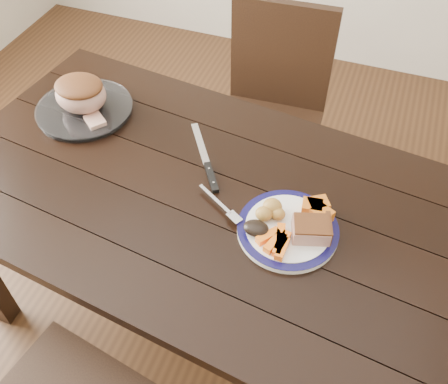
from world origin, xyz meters
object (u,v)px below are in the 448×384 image
(dining_table, at_px, (202,212))
(roast_joint, at_px, (81,95))
(dinner_plate, at_px, (288,230))
(pork_slice, at_px, (311,230))
(fork, at_px, (222,206))
(serving_platter, at_px, (85,110))
(chair_far, at_px, (272,106))
(carving_knife, at_px, (208,168))

(dining_table, height_order, roast_joint, roast_joint)
(dinner_plate, distance_m, pork_slice, 0.07)
(pork_slice, distance_m, fork, 0.26)
(dinner_plate, bearing_deg, dining_table, 168.89)
(dinner_plate, height_order, serving_platter, serving_platter)
(chair_far, xyz_separation_m, serving_platter, (-0.53, -0.53, 0.23))
(chair_far, xyz_separation_m, roast_joint, (-0.53, -0.53, 0.30))
(serving_platter, bearing_deg, fork, -22.98)
(dining_table, height_order, fork, fork)
(dinner_plate, xyz_separation_m, carving_knife, (-0.29, 0.15, -0.00))
(chair_far, bearing_deg, fork, 91.64)
(pork_slice, bearing_deg, serving_platter, 162.67)
(dining_table, height_order, carving_knife, carving_knife)
(chair_far, bearing_deg, carving_knife, 84.11)
(fork, relative_size, carving_knife, 0.58)
(dinner_plate, height_order, pork_slice, pork_slice)
(dining_table, bearing_deg, fork, -28.90)
(dinner_plate, xyz_separation_m, roast_joint, (-0.79, 0.26, 0.07))
(dining_table, xyz_separation_m, roast_joint, (-0.51, 0.21, 0.17))
(dining_table, height_order, chair_far, chair_far)
(dining_table, distance_m, chair_far, 0.75)
(pork_slice, xyz_separation_m, fork, (-0.26, 0.01, -0.02))
(chair_far, bearing_deg, roast_joint, 41.91)
(chair_far, bearing_deg, dinner_plate, 104.96)
(pork_slice, height_order, roast_joint, roast_joint)
(dinner_plate, xyz_separation_m, fork, (-0.19, 0.01, 0.01))
(pork_slice, xyz_separation_m, roast_joint, (-0.85, 0.27, 0.03))
(pork_slice, relative_size, carving_knife, 0.35)
(dinner_plate, bearing_deg, chair_far, 108.16)
(dining_table, height_order, dinner_plate, dinner_plate)
(chair_far, height_order, pork_slice, chair_far)
(pork_slice, distance_m, carving_knife, 0.39)
(serving_platter, bearing_deg, pork_slice, -17.33)
(chair_far, distance_m, pork_slice, 0.90)
(chair_far, relative_size, roast_joint, 5.35)
(pork_slice, bearing_deg, carving_knife, 156.68)
(dining_table, relative_size, serving_platter, 5.33)
(roast_joint, relative_size, carving_knife, 0.63)
(serving_platter, distance_m, roast_joint, 0.06)
(dinner_plate, relative_size, pork_slice, 2.86)
(fork, bearing_deg, roast_joint, -172.23)
(fork, xyz_separation_m, carving_knife, (-0.10, 0.14, -0.01))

